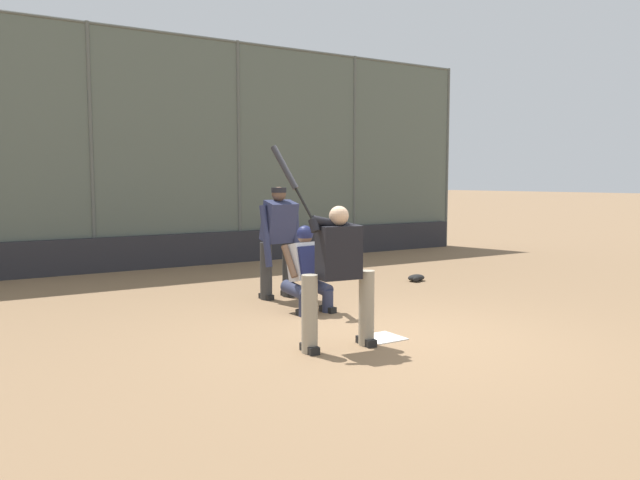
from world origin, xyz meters
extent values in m
plane|color=#846647|center=(0.00, 0.00, 0.00)|extent=(160.00, 160.00, 0.00)
cube|color=white|center=(0.00, 0.00, 0.01)|extent=(0.43, 0.43, 0.01)
cylinder|color=#515651|center=(-7.75, -7.06, 2.39)|extent=(0.08, 0.08, 4.77)
cylinder|color=#515651|center=(-4.65, -7.06, 2.39)|extent=(0.08, 0.08, 4.77)
cylinder|color=#515651|center=(-1.55, -7.06, 2.39)|extent=(0.08, 0.08, 4.77)
cylinder|color=#515651|center=(1.55, -7.06, 2.39)|extent=(0.08, 0.08, 4.77)
cube|color=#515B51|center=(0.00, -7.06, 2.39)|extent=(15.49, 0.01, 4.77)
cylinder|color=#515651|center=(0.00, -7.06, 4.74)|extent=(15.49, 0.06, 0.06)
cube|color=#28282D|center=(0.00, -6.96, 0.34)|extent=(15.18, 0.18, 0.68)
cube|color=slate|center=(-0.33, -9.08, 0.06)|extent=(10.84, 1.95, 0.12)
cube|color=slate|center=(-0.33, -8.53, 0.22)|extent=(10.84, 0.55, 0.44)
cube|color=#B7BABC|center=(-0.33, -8.53, 0.48)|extent=(10.84, 0.24, 0.08)
cube|color=slate|center=(-0.33, -9.08, 0.38)|extent=(10.84, 0.55, 0.76)
cube|color=#B7BABC|center=(-0.33, -9.08, 0.80)|extent=(10.84, 0.24, 0.08)
cube|color=slate|center=(-0.33, -9.63, 0.54)|extent=(10.84, 0.55, 1.08)
cube|color=#B7BABC|center=(-0.33, -9.63, 1.12)|extent=(10.84, 0.24, 0.08)
cylinder|color=gray|center=(0.32, 0.13, 0.41)|extent=(0.17, 0.17, 0.82)
cube|color=black|center=(0.32, 0.13, 0.04)|extent=(0.14, 0.29, 0.08)
cylinder|color=gray|center=(1.00, 0.06, 0.41)|extent=(0.17, 0.17, 0.82)
cube|color=black|center=(1.00, 0.06, 0.04)|extent=(0.14, 0.29, 0.08)
cube|color=black|center=(0.66, 0.10, 1.03)|extent=(0.47, 0.30, 0.56)
sphere|color=tan|center=(0.66, 0.10, 1.42)|extent=(0.21, 0.21, 0.21)
cylinder|color=black|center=(0.67, 0.07, 1.32)|extent=(0.58, 0.21, 0.21)
cylinder|color=black|center=(0.93, 0.04, 1.32)|extent=(0.11, 0.15, 0.16)
sphere|color=black|center=(0.94, 0.02, 1.38)|extent=(0.04, 0.04, 0.04)
cylinder|color=black|center=(0.98, -0.07, 1.54)|extent=(0.13, 0.21, 0.33)
cylinder|color=#28282D|center=(1.09, -0.29, 1.92)|extent=(0.21, 0.33, 0.47)
cylinder|color=#2D334C|center=(-0.25, -1.51, 0.15)|extent=(0.15, 0.15, 0.30)
cylinder|color=#2D334C|center=(-0.22, -1.70, 0.32)|extent=(0.23, 0.48, 0.23)
cube|color=black|center=(-0.25, -1.51, 0.04)|extent=(0.13, 0.27, 0.08)
cylinder|color=#2D334C|center=(0.15, -1.46, 0.15)|extent=(0.15, 0.15, 0.30)
cylinder|color=#2D334C|center=(0.18, -1.65, 0.32)|extent=(0.23, 0.48, 0.23)
cube|color=black|center=(0.15, -1.46, 0.04)|extent=(0.13, 0.27, 0.08)
cube|color=#B7B7BC|center=(-0.02, -1.72, 0.69)|extent=(0.48, 0.40, 0.55)
cube|color=#191E47|center=(-0.04, -1.58, 0.69)|extent=(0.41, 0.18, 0.45)
sphere|color=brown|center=(-0.02, -1.72, 1.03)|extent=(0.20, 0.20, 0.20)
sphere|color=#191E47|center=(-0.02, -1.72, 1.07)|extent=(0.23, 0.23, 0.23)
cylinder|color=#B7B7BC|center=(-0.21, -1.50, 0.85)|extent=(0.23, 0.54, 0.16)
ellipsoid|color=black|center=(-0.14, -1.25, 0.82)|extent=(0.31, 0.14, 0.24)
cylinder|color=brown|center=(0.24, -1.69, 0.71)|extent=(0.13, 0.31, 0.44)
cylinder|color=#333333|center=(-0.37, -2.80, 0.43)|extent=(0.18, 0.18, 0.86)
cube|color=black|center=(-0.37, -2.80, 0.04)|extent=(0.13, 0.29, 0.08)
cylinder|color=#333333|center=(0.03, -2.78, 0.43)|extent=(0.18, 0.18, 0.86)
cube|color=black|center=(0.03, -2.78, 0.04)|extent=(0.13, 0.29, 0.08)
cube|color=#282D4C|center=(-0.17, -2.73, 1.17)|extent=(0.49, 0.44, 0.66)
sphere|color=brown|center=(-0.17, -2.73, 1.58)|extent=(0.22, 0.22, 0.22)
cylinder|color=black|center=(-0.17, -2.73, 1.64)|extent=(0.23, 0.23, 0.08)
cylinder|color=#282D4C|center=(-0.45, -2.69, 0.97)|extent=(0.14, 0.24, 0.92)
cylinder|color=#282D4C|center=(0.09, -2.65, 0.97)|extent=(0.16, 0.25, 0.92)
sphere|color=black|center=(-2.71, -4.62, 0.03)|extent=(0.04, 0.04, 0.04)
cylinder|color=black|center=(-2.54, -4.56, 0.03)|extent=(0.34, 0.15, 0.03)
cylinder|color=#334789|center=(-2.15, -4.41, 0.03)|extent=(0.47, 0.24, 0.07)
ellipsoid|color=black|center=(-3.01, -2.86, 0.06)|extent=(0.34, 0.22, 0.12)
ellipsoid|color=black|center=(-2.92, -2.75, 0.05)|extent=(0.12, 0.09, 0.10)
camera|label=1|loc=(4.31, 5.47, 1.78)|focal=35.00mm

